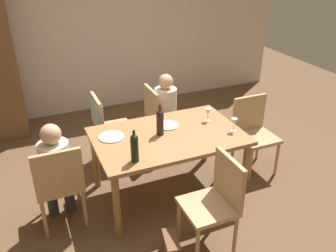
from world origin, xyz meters
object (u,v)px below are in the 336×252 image
chair_far_left (104,121)px  chair_right_end (253,129)px  dinner_plate_host (168,125)px  dining_table (168,142)px  person_man_bearded (168,107)px  chair_left_end (59,182)px  wine_bottle_dark_red (160,122)px  chair_near (217,198)px  wine_glass_near_left (234,122)px  wine_glass_centre (208,112)px  dinner_plate_guest_left (111,137)px  person_woman_host (56,166)px  wine_bottle_tall_green (135,147)px  handbag (171,248)px  chair_far_right (160,116)px

chair_far_left → chair_right_end: 1.82m
dinner_plate_host → dining_table: bearing=-112.6°
chair_right_end → person_man_bearded: 1.12m
chair_left_end → wine_bottle_dark_red: (1.08, 0.13, 0.36)m
chair_near → wine_glass_near_left: 0.95m
chair_far_left → wine_glass_centre: size_ratio=6.17×
wine_bottle_dark_red → dining_table: bearing=-27.9°
dining_table → dinner_plate_guest_left: bearing=162.9°
dining_table → person_man_bearded: size_ratio=1.43×
chair_far_left → person_man_bearded: person_man_bearded is taller
dinner_plate_host → person_woman_host: bearing=-172.7°
wine_bottle_tall_green → wine_bottle_dark_red: 0.56m
dining_table → person_woman_host: size_ratio=1.42×
dining_table → wine_bottle_tall_green: 0.64m
chair_right_end → handbag: (-1.51, -0.97, -0.42)m
chair_left_end → dinner_plate_host: bearing=12.4°
dining_table → wine_bottle_dark_red: size_ratio=4.58×
chair_far_left → person_woman_host: size_ratio=0.84×
chair_left_end → wine_glass_centre: 1.74m
chair_right_end → wine_glass_centre: (-0.61, 0.04, 0.32)m
chair_near → handbag: (-0.44, 0.00, -0.42)m
chair_far_right → wine_bottle_tall_green: size_ratio=2.91×
chair_left_end → wine_glass_near_left: 1.86m
chair_near → wine_bottle_tall_green: wine_bottle_tall_green is taller
chair_left_end → wine_bottle_tall_green: size_ratio=2.91×
chair_left_end → dinner_plate_guest_left: (0.59, 0.26, 0.22)m
wine_glass_centre → wine_glass_near_left: bearing=-68.4°
chair_near → wine_glass_near_left: bearing=-40.8°
chair_left_end → handbag: size_ratio=3.29×
person_woman_host → handbag: person_woman_host is taller
chair_left_end → person_woman_host: (-0.00, 0.11, 0.10)m
chair_left_end → wine_glass_near_left: size_ratio=6.17×
dining_table → chair_near: bearing=-84.4°
chair_far_right → wine_glass_centre: (0.28, -0.76, 0.32)m
chair_right_end → chair_near: same height
person_man_bearded → wine_bottle_tall_green: size_ratio=3.43×
person_man_bearded → wine_bottle_tall_green: bearing=-34.7°
person_woman_host → wine_bottle_dark_red: 1.11m
chair_near → wine_glass_near_left: chair_near is taller
person_woman_host → wine_glass_centre: 1.72m
dining_table → chair_far_right: chair_far_right is taller
chair_left_end → chair_near: 1.48m
chair_right_end → wine_bottle_dark_red: bearing=2.3°
chair_far_right → chair_near: (-0.18, -1.77, 0.00)m
wine_bottle_tall_green → wine_bottle_dark_red: wine_bottle_dark_red is taller
person_woman_host → wine_glass_near_left: size_ratio=7.36×
wine_bottle_tall_green → wine_glass_near_left: size_ratio=2.12×
dinner_plate_guest_left → wine_glass_near_left: bearing=-16.9°
wine_glass_centre → person_woman_host: bearing=-176.5°
dining_table → chair_left_end: (-1.16, -0.09, -0.13)m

